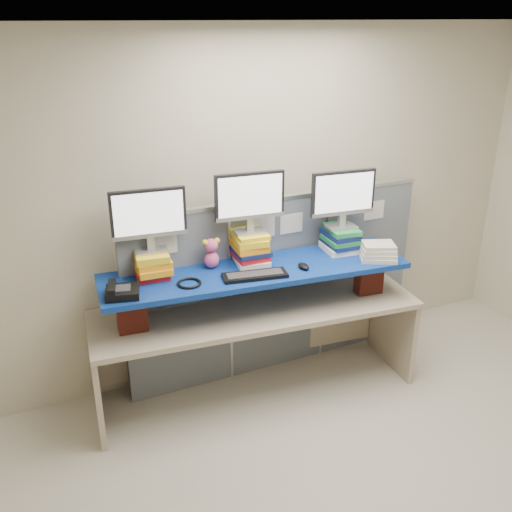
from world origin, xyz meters
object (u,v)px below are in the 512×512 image
desk (256,325)px  monitor_left (149,217)px  blue_board (256,271)px  desk_phone (121,292)px  keyboard (255,275)px  monitor_center (250,199)px  monitor_right (343,196)px

desk → monitor_left: monitor_left is taller
blue_board → desk_phone: 1.01m
keyboard → desk_phone: desk_phone is taller
desk → keyboard: (-0.07, -0.14, 0.49)m
monitor_left → monitor_center: 0.74m
blue_board → monitor_right: monitor_right is taller
blue_board → monitor_center: size_ratio=4.37×
monitor_right → monitor_left: bearing=180.0°
monitor_left → monitor_right: 1.50m
blue_board → keyboard: (-0.07, -0.14, 0.04)m
monitor_center → monitor_right: size_ratio=1.00×
keyboard → desk_phone: size_ratio=1.87×
monitor_center → desk_phone: monitor_center is taller
desk → monitor_center: monitor_center is taller
monitor_center → keyboard: monitor_center is taller
monitor_left → keyboard: bearing=-20.7°
monitor_right → desk_phone: (-1.77, -0.07, -0.42)m
monitor_left → keyboard: (0.66, -0.33, -0.44)m
desk → keyboard: size_ratio=5.29×
keyboard → desk: bearing=72.6°
monitor_left → monitor_center: monitor_center is taller
keyboard → desk_phone: (-0.94, 0.10, 0.02)m
monitor_center → desk_phone: size_ratio=2.01×
desk_phone → desk: bearing=16.4°
desk_phone → keyboard: bearing=8.3°
blue_board → monitor_left: size_ratio=4.37×
blue_board → monitor_left: monitor_left is taller
monitor_center → keyboard: bearing=-100.7°
monitor_center → keyboard: 0.56m
blue_board → keyboard: size_ratio=4.72×
desk → monitor_center: 0.99m
desk → keyboard: keyboard is taller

